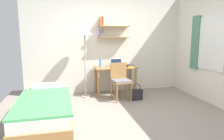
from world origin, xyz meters
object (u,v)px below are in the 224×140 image
at_px(handbag, 136,94).
at_px(bed, 45,110).
at_px(standing_lamp, 85,35).
at_px(desk_chair, 120,79).
at_px(desk, 115,72).
at_px(water_bottle, 101,63).
at_px(laptop, 116,64).
at_px(book_stack, 130,66).

bearing_deg(handbag, bed, -155.91).
bearing_deg(standing_lamp, handbag, -24.87).
bearing_deg(standing_lamp, desk_chair, -26.76).
relative_size(desk_chair, handbag, 2.21).
relative_size(desk, standing_lamp, 0.61).
bearing_deg(desk, handbag, -59.56).
relative_size(desk, handbag, 2.68).
xyz_separation_m(water_bottle, handbag, (0.75, -0.64, -0.70)).
distance_m(desk_chair, laptop, 0.62).
relative_size(desk, water_bottle, 4.56).
xyz_separation_m(book_stack, handbag, (-0.01, -0.58, -0.61)).
relative_size(desk_chair, standing_lamp, 0.50).
bearing_deg(water_bottle, standing_lamp, -165.34).
height_order(standing_lamp, water_bottle, standing_lamp).
xyz_separation_m(laptop, water_bottle, (-0.43, -0.05, 0.06)).
distance_m(bed, standing_lamp, 2.12).
bearing_deg(book_stack, water_bottle, 175.63).
height_order(desk_chair, book_stack, desk_chair).
bearing_deg(laptop, desk, -127.81).
relative_size(bed, desk, 1.81).
relative_size(book_stack, handbag, 0.57).
distance_m(water_bottle, handbag, 1.21).
xyz_separation_m(bed, water_bottle, (1.26, 1.54, 0.59)).
xyz_separation_m(bed, handbag, (2.01, 0.90, -0.10)).
xyz_separation_m(desk, laptop, (0.05, 0.06, 0.19)).
distance_m(desk_chair, handbag, 0.53).
bearing_deg(laptop, water_bottle, -173.28).
relative_size(bed, laptop, 6.10).
distance_m(book_stack, handbag, 0.84).
bearing_deg(desk_chair, book_stack, 49.61).
bearing_deg(book_stack, standing_lamp, -177.74).
xyz_separation_m(standing_lamp, laptop, (0.83, 0.16, -0.77)).
xyz_separation_m(desk, handbag, (0.37, -0.63, -0.44)).
relative_size(laptop, book_stack, 1.40).
bearing_deg(handbag, desk, 120.44).
relative_size(bed, water_bottle, 8.28).
height_order(standing_lamp, laptop, standing_lamp).
bearing_deg(desk_chair, desk, 90.40).
bearing_deg(standing_lamp, water_bottle, 14.66).
distance_m(bed, water_bottle, 2.07).
relative_size(desk, book_stack, 4.71).
bearing_deg(water_bottle, bed, -129.31).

